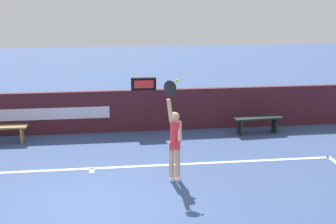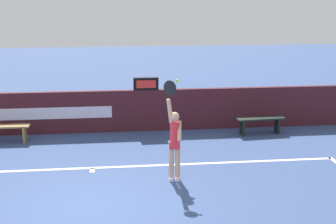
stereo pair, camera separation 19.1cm
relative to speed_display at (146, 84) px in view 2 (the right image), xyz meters
name	(u,v)px [view 2 (the right image)]	position (x,y,z in m)	size (l,w,h in m)	color
ground_plane	(88,207)	(-1.56, -5.35, -1.50)	(60.00, 60.00, 0.00)	#354A7A
court_lines	(86,224)	(-1.56, -6.06, -1.49)	(12.48, 5.98, 0.00)	white
back_wall	(96,112)	(-1.56, 0.00, -0.84)	(17.03, 0.19, 1.30)	#421921
speed_display	(146,84)	(0.00, 0.00, 0.00)	(0.77, 0.18, 0.38)	black
tennis_player	(174,140)	(0.36, -4.12, -0.53)	(0.44, 0.37, 2.36)	tan
tennis_ball	(177,81)	(0.43, -4.03, 0.81)	(0.07, 0.07, 0.07)	#CBE52B
courtside_bench_near	(7,130)	(-4.10, -0.76, -1.12)	(1.32, 0.38, 0.50)	olive
courtside_bench_far	(260,122)	(3.43, -0.79, -1.11)	(1.52, 0.48, 0.51)	black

